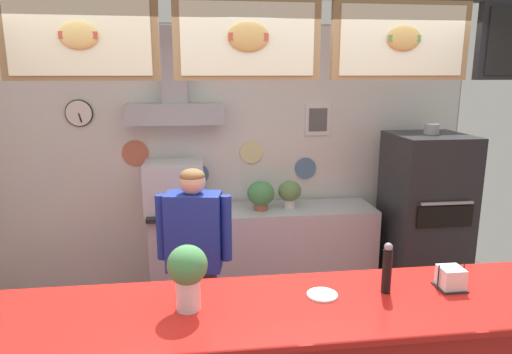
{
  "coord_description": "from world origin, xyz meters",
  "views": [
    {
      "loc": [
        -0.27,
        -2.38,
        2.23
      ],
      "look_at": [
        0.13,
        0.72,
        1.52
      ],
      "focal_mm": 32.23,
      "sensor_mm": 36.0,
      "label": 1
    }
  ],
  "objects": [
    {
      "name": "potted_thyme",
      "position": [
        0.33,
        1.92,
        1.07
      ],
      "size": [
        0.27,
        0.27,
        0.29
      ],
      "color": "#9E563D",
      "rests_on": "back_prep_counter"
    },
    {
      "name": "pizza_oven",
      "position": [
        1.93,
        1.7,
        0.83
      ],
      "size": [
        0.7,
        0.76,
        1.76
      ],
      "color": "#232326",
      "rests_on": "ground_plane"
    },
    {
      "name": "shop_worker",
      "position": [
        -0.31,
        0.82,
        0.84
      ],
      "size": [
        0.55,
        0.28,
        1.57
      ],
      "rotation": [
        0.0,
        0.0,
        2.97
      ],
      "color": "#232328",
      "rests_on": "ground_plane"
    },
    {
      "name": "back_prep_counter",
      "position": [
        0.37,
        1.96,
        0.45
      ],
      "size": [
        2.22,
        0.57,
        0.91
      ],
      "color": "#B7BABF",
      "rests_on": "ground_plane"
    },
    {
      "name": "condiment_plate",
      "position": [
        0.36,
        -0.22,
        1.09
      ],
      "size": [
        0.16,
        0.16,
        0.01
      ],
      "color": "white",
      "rests_on": "service_counter"
    },
    {
      "name": "back_wall_assembly",
      "position": [
        -0.02,
        2.22,
        1.44
      ],
      "size": [
        5.1,
        2.43,
        2.7
      ],
      "color": "#9E9E99",
      "rests_on": "ground_plane"
    },
    {
      "name": "napkin_holder",
      "position": [
        1.08,
        -0.22,
        1.14
      ],
      "size": [
        0.15,
        0.14,
        0.14
      ],
      "color": "#262628",
      "rests_on": "service_counter"
    },
    {
      "name": "potted_oregano",
      "position": [
        0.62,
        1.95,
        1.07
      ],
      "size": [
        0.23,
        0.23,
        0.28
      ],
      "color": "beige",
      "rests_on": "back_prep_counter"
    },
    {
      "name": "pepper_grinder",
      "position": [
        0.71,
        -0.22,
        1.22
      ],
      "size": [
        0.05,
        0.05,
        0.28
      ],
      "color": "black",
      "rests_on": "service_counter"
    },
    {
      "name": "espresso_machine",
      "position": [
        -0.5,
        1.93,
        1.15
      ],
      "size": [
        0.55,
        0.55,
        0.5
      ],
      "color": "silver",
      "rests_on": "back_prep_counter"
    },
    {
      "name": "basil_vase",
      "position": [
        -0.33,
        -0.27,
        1.27
      ],
      "size": [
        0.2,
        0.2,
        0.33
      ],
      "color": "silver",
      "rests_on": "service_counter"
    }
  ]
}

